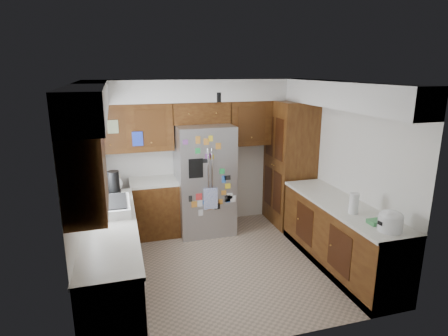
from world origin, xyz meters
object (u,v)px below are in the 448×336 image
(pantry, at_px, (290,164))
(paper_towel, at_px, (354,203))
(rice_cooker, at_px, (391,220))
(fridge, at_px, (205,179))

(pantry, xyz_separation_m, paper_towel, (-0.08, -1.96, -0.03))
(rice_cooker, bearing_deg, pantry, 89.99)
(rice_cooker, bearing_deg, paper_towel, 97.82)
(pantry, xyz_separation_m, rice_cooker, (-0.00, -2.53, -0.03))
(pantry, height_order, rice_cooker, pantry)
(rice_cooker, bearing_deg, fridge, 120.14)
(fridge, relative_size, paper_towel, 6.93)
(fridge, distance_m, paper_towel, 2.47)
(fridge, bearing_deg, pantry, -2.06)
(paper_towel, bearing_deg, fridge, 125.16)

